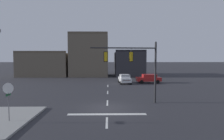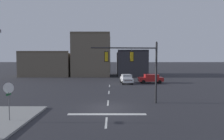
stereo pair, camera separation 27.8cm
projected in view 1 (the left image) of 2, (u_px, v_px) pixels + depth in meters
The scene contains 8 objects.
ground_plane at pixel (107, 108), 17.64m from camera, with size 400.00×400.00×0.00m, color #2B2B30.
stop_bar_paint at pixel (107, 114), 15.64m from camera, with size 6.40×0.50×0.01m, color silver.
lane_centreline at pixel (107, 103), 19.63m from camera, with size 0.16×26.40×0.01m.
signal_mast_near_side at pixel (136, 62), 19.22m from camera, with size 6.60×0.74×6.21m.
stop_sign at pixel (8, 93), 13.46m from camera, with size 0.76×0.64×2.83m.
car_lot_nearside at pixel (149, 78), 35.32m from camera, with size 4.51×2.06×1.61m.
car_lot_middle at pixel (125, 79), 34.66m from camera, with size 2.18×4.56×1.61m.
building_row at pixel (87, 61), 49.71m from camera, with size 30.93×12.61×10.68m.
Camera 1 is at (0.13, -17.39, 4.56)m, focal length 30.95 mm.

